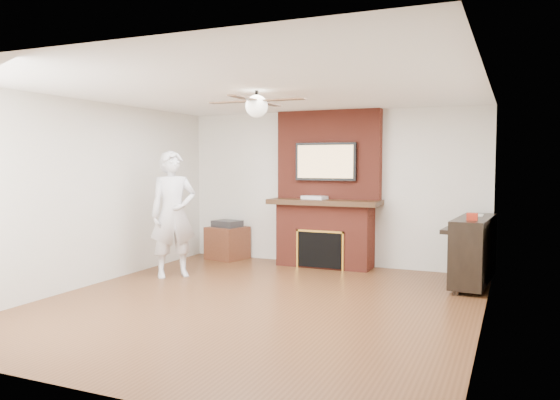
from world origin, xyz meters
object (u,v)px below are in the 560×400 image
at_px(side_table, 227,241).
at_px(piano, 473,249).
at_px(person, 173,214).
at_px(fireplace, 326,204).

bearing_deg(side_table, piano, 6.21).
xyz_separation_m(person, piano, (4.05, 1.13, -0.42)).
xyz_separation_m(fireplace, person, (-1.77, -1.68, -0.08)).
relative_size(person, piano, 1.26).
bearing_deg(person, piano, -31.58).
bearing_deg(person, fireplace, -3.76).
height_order(fireplace, piano, fireplace).
height_order(fireplace, side_table, fireplace).
relative_size(fireplace, person, 1.36).
bearing_deg(fireplace, side_table, -177.84).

